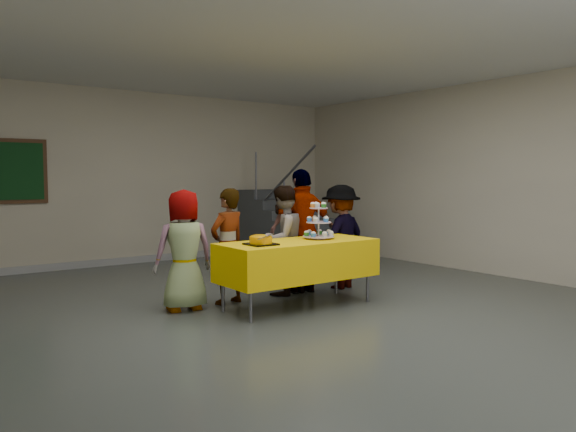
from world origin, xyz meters
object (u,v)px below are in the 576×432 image
object	(u,v)px
schoolchild_b	(228,246)
noticeboard	(2,171)
bake_table	(298,259)
schoolchild_c	(282,240)
staircase	(290,230)
cupcake_stand	(319,224)
bear_cake	(261,240)
schoolchild_a	(184,250)
schoolchild_d	(303,231)
schoolchild_e	(341,237)

from	to	relation	value
schoolchild_b	noticeboard	world-z (taller)	noticeboard
bake_table	schoolchild_c	distance (m)	0.71
staircase	noticeboard	size ratio (longest dim) A/B	1.85
schoolchild_b	cupcake_stand	bearing A→B (deg)	133.56
bear_cake	schoolchild_a	xyz separation A→B (m)	(-0.59, 0.68, -0.14)
schoolchild_d	staircase	xyz separation A→B (m)	(1.88, 2.84, -0.32)
schoolchild_d	bake_table	bearing A→B (deg)	57.32
bear_cake	schoolchild_c	distance (m)	1.08
bear_cake	noticeboard	distance (m)	4.79
schoolchild_c	schoolchild_d	size ratio (longest dim) A/B	0.87
cupcake_stand	noticeboard	size ratio (longest dim) A/B	0.34
schoolchild_d	staircase	size ratio (longest dim) A/B	0.67
bake_table	schoolchild_a	size ratio (longest dim) A/B	1.37
bear_cake	staircase	xyz separation A→B (m)	(2.99, 3.52, -0.34)
cupcake_stand	noticeboard	xyz separation A→B (m)	(-2.73, 4.26, 0.65)
schoolchild_a	schoolchild_b	xyz separation A→B (m)	(0.57, 0.00, 0.00)
noticeboard	cupcake_stand	bearing A→B (deg)	-57.36
noticeboard	bear_cake	bearing A→B (deg)	-67.17
schoolchild_b	schoolchild_d	distance (m)	1.14
bear_cake	schoolchild_b	size ratio (longest dim) A/B	0.26
bake_table	cupcake_stand	distance (m)	0.52
schoolchild_b	schoolchild_d	size ratio (longest dim) A/B	0.85
schoolchild_b	noticeboard	distance (m)	4.19
schoolchild_d	schoolchild_e	world-z (taller)	schoolchild_d
cupcake_stand	staircase	xyz separation A→B (m)	(2.10, 3.42, -0.46)
bear_cake	noticeboard	bearing A→B (deg)	112.83
schoolchild_b	schoolchild_c	distance (m)	0.82
schoolchild_c	cupcake_stand	bearing A→B (deg)	85.65
schoolchild_c	bear_cake	bearing A→B (deg)	28.61
bake_table	noticeboard	size ratio (longest dim) A/B	1.45
schoolchild_c	schoolchild_d	bearing A→B (deg)	161.13
cupcake_stand	schoolchild_a	size ratio (longest dim) A/B	0.32
bear_cake	schoolchild_d	size ratio (longest dim) A/B	0.22
bear_cake	cupcake_stand	bearing A→B (deg)	6.25
bake_table	cupcake_stand	bearing A→B (deg)	6.33
schoolchild_d	noticeboard	size ratio (longest dim) A/B	1.24
cupcake_stand	schoolchild_c	size ratio (longest dim) A/B	0.32
staircase	schoolchild_e	bearing A→B (deg)	-113.92
schoolchild_c	schoolchild_e	size ratio (longest dim) A/B	1.00
schoolchild_c	noticeboard	xyz separation A→B (m)	(-2.63, 3.64, 0.90)
noticeboard	schoolchild_a	bearing A→B (deg)	-71.35
schoolchild_d	schoolchild_b	bearing A→B (deg)	8.63
schoolchild_d	staircase	distance (m)	3.42
schoolchild_c	bake_table	bearing A→B (deg)	56.60
schoolchild_a	staircase	world-z (taller)	staircase
cupcake_stand	bear_cake	distance (m)	0.91
schoolchild_d	bear_cake	bearing A→B (deg)	40.45
schoolchild_c	schoolchild_e	distance (m)	0.91
bake_table	schoolchild_e	xyz separation A→B (m)	(1.14, 0.54, 0.15)
bear_cake	schoolchild_d	bearing A→B (deg)	31.64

